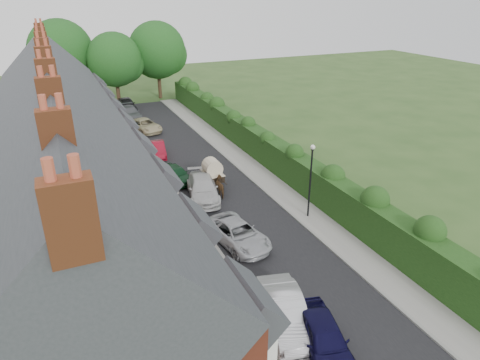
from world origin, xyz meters
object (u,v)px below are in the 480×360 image
object	(u,v)px
car_black	(127,104)
car_beige	(145,125)
car_navy	(323,338)
lamppost	(311,172)
car_red	(157,149)
car_grey	(130,113)
car_silver_a	(285,312)
car_green	(176,174)
car_white	(203,188)
horse	(221,187)
horse_cart	(212,171)
car_silver_b	(238,234)

from	to	relation	value
car_black	car_beige	bearing A→B (deg)	-90.55
car_navy	lamppost	bearing A→B (deg)	74.51
car_red	car_grey	size ratio (longest dim) A/B	0.79
car_silver_a	car_red	distance (m)	23.69
car_green	car_grey	distance (m)	19.73
lamppost	car_navy	distance (m)	11.95
car_white	car_beige	size ratio (longest dim) A/B	1.08
car_silver_a	car_black	bearing A→B (deg)	103.21
car_black	car_navy	bearing A→B (deg)	-91.34
lamppost	car_beige	size ratio (longest dim) A/B	1.08
car_green	car_beige	xyz separation A→B (m)	(0.65, 14.15, 0.01)
lamppost	horse	xyz separation A→B (m)	(-4.05, 5.50, -2.59)
lamppost	car_navy	xyz separation A→B (m)	(-5.69, -10.20, -2.54)
car_navy	car_white	xyz separation A→B (m)	(0.28, 15.88, -0.01)
car_beige	horse_cart	distance (m)	16.19
car_silver_b	car_grey	distance (m)	30.03
car_green	car_black	bearing A→B (deg)	76.20
horse	horse_cart	bearing A→B (deg)	-89.57
car_green	car_beige	distance (m)	14.16
car_navy	car_black	xyz separation A→B (m)	(-0.24, 43.21, 0.03)
horse_cart	car_grey	bearing A→B (deg)	95.95
lamppost	car_green	xyz separation A→B (m)	(-6.40, 9.25, -2.64)
car_silver_b	car_grey	xyz separation A→B (m)	(-0.73, 30.02, 0.04)
car_beige	car_silver_a	bearing A→B (deg)	-105.29
car_black	horse_cart	world-z (taller)	horse_cart
car_black	car_white	bearing A→B (deg)	-90.57
car_silver_a	car_beige	xyz separation A→B (m)	(0.65, 31.60, -0.12)
car_green	car_red	xyz separation A→B (m)	(0.00, 6.23, -0.00)
horse_cart	car_beige	bearing A→B (deg)	96.01
car_red	car_grey	world-z (taller)	car_grey
car_navy	car_black	bearing A→B (deg)	103.99
lamppost	car_green	world-z (taller)	lamppost
horse_cart	car_white	bearing A→B (deg)	-129.89
car_silver_a	car_grey	bearing A→B (deg)	103.72
lamppost	car_grey	size ratio (longest dim) A/B	1.03
car_white	horse_cart	xyz separation A→B (m)	(1.36, 1.63, 0.53)
car_white	horse	bearing A→B (deg)	5.25
car_red	car_grey	bearing A→B (deg)	97.66
car_white	car_red	distance (m)	9.85
car_silver_b	car_red	distance (m)	16.55
car_green	car_grey	xyz separation A→B (m)	(0.09, 19.73, 0.07)
car_white	car_black	world-z (taller)	car_black
car_red	horse	size ratio (longest dim) A/B	2.35
car_silver_a	car_beige	distance (m)	31.61
car_beige	horse	bearing A→B (deg)	-98.70
lamppost	car_black	bearing A→B (deg)	100.19
car_green	car_grey	bearing A→B (deg)	77.07
lamppost	car_white	bearing A→B (deg)	133.62
car_grey	horse_cart	world-z (taller)	horse_cart
car_silver_b	car_red	world-z (taller)	car_silver_b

